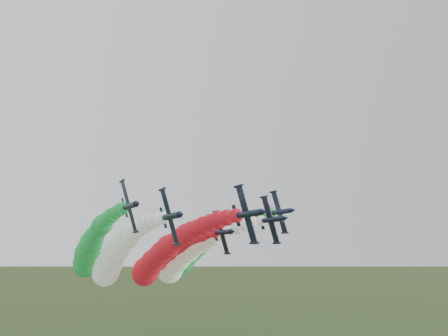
# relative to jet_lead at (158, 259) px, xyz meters

# --- Properties ---
(jet_lead) EXTENTS (11.09, 82.00, 21.32)m
(jet_lead) POSITION_rel_jet_lead_xyz_m (0.00, 0.00, 0.00)
(jet_lead) COLOR black
(jet_lead) RESTS_ON ground
(jet_inner_left) EXTENTS (11.30, 82.21, 21.53)m
(jet_inner_left) POSITION_rel_jet_lead_xyz_m (-10.09, 9.23, -0.28)
(jet_inner_left) COLOR black
(jet_inner_left) RESTS_ON ground
(jet_inner_right) EXTENTS (11.71, 82.61, 21.93)m
(jet_inner_right) POSITION_rel_jet_lead_xyz_m (12.80, 13.32, 0.08)
(jet_inner_right) COLOR black
(jet_inner_right) RESTS_ON ground
(jet_outer_left) EXTENTS (11.10, 82.01, 21.32)m
(jet_outer_left) POSITION_rel_jet_lead_xyz_m (-14.97, 17.36, 2.03)
(jet_outer_left) COLOR black
(jet_outer_left) RESTS_ON ground
(jet_outer_right) EXTENTS (11.74, 82.61, 21.93)m
(jet_outer_right) POSITION_rel_jet_lead_xyz_m (20.28, 21.13, 2.51)
(jet_outer_right) COLOR black
(jet_outer_right) RESTS_ON ground
(jet_trail) EXTENTS (11.15, 82.06, 21.38)m
(jet_trail) POSITION_rel_jet_lead_xyz_m (8.10, 24.92, -1.73)
(jet_trail) COLOR black
(jet_trail) RESTS_ON ground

